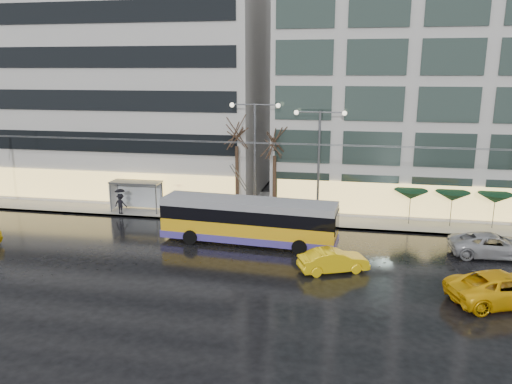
# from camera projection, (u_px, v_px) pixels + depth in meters

# --- Properties ---
(ground) EXTENTS (140.00, 140.00, 0.00)m
(ground) POSITION_uv_depth(u_px,v_px,m) (189.00, 266.00, 30.40)
(ground) COLOR black
(ground) RESTS_ON ground
(sidewalk) EXTENTS (80.00, 10.00, 0.15)m
(sidewalk) POSITION_uv_depth(u_px,v_px,m) (262.00, 206.00, 43.37)
(sidewalk) COLOR gray
(sidewalk) RESTS_ON ground
(kerb) EXTENTS (80.00, 0.10, 0.15)m
(kerb) POSITION_uv_depth(u_px,v_px,m) (251.00, 223.00, 38.65)
(kerb) COLOR slate
(kerb) RESTS_ON ground
(building_left) EXTENTS (34.00, 14.00, 22.00)m
(building_left) POSITION_uv_depth(u_px,v_px,m) (90.00, 75.00, 48.76)
(building_left) COLOR #B3B0AB
(building_left) RESTS_ON sidewalk
(building_right) EXTENTS (32.00, 14.00, 25.00)m
(building_right) POSITION_uv_depth(u_px,v_px,m) (471.00, 57.00, 42.05)
(building_right) COLOR #B3B0AB
(building_right) RESTS_ON sidewalk
(trolleybus) EXTENTS (12.22, 5.12, 5.60)m
(trolleybus) POSITION_uv_depth(u_px,v_px,m) (248.00, 222.00, 34.10)
(trolleybus) COLOR gold
(trolleybus) RESTS_ON ground
(catenary) EXTENTS (42.24, 5.12, 7.00)m
(catenary) POSITION_uv_depth(u_px,v_px,m) (234.00, 173.00, 36.77)
(catenary) COLOR #595B60
(catenary) RESTS_ON ground
(bus_shelter) EXTENTS (4.20, 1.60, 2.51)m
(bus_shelter) POSITION_uv_depth(u_px,v_px,m) (133.00, 189.00, 41.65)
(bus_shelter) COLOR #595B60
(bus_shelter) RESTS_ON sidewalk
(street_lamp_near) EXTENTS (3.96, 0.36, 9.03)m
(street_lamp_near) POSITION_uv_depth(u_px,v_px,m) (255.00, 144.00, 38.91)
(street_lamp_near) COLOR #595B60
(street_lamp_near) RESTS_ON sidewalk
(street_lamp_far) EXTENTS (3.96, 0.36, 8.53)m
(street_lamp_far) POSITION_uv_depth(u_px,v_px,m) (319.00, 150.00, 38.06)
(street_lamp_far) COLOR #595B60
(street_lamp_far) RESTS_ON sidewalk
(tree_a) EXTENTS (3.20, 3.20, 8.40)m
(tree_a) POSITION_uv_depth(u_px,v_px,m) (237.00, 129.00, 39.11)
(tree_a) COLOR black
(tree_a) RESTS_ON sidewalk
(tree_b) EXTENTS (3.20, 3.20, 7.70)m
(tree_b) POSITION_uv_depth(u_px,v_px,m) (275.00, 139.00, 38.92)
(tree_b) COLOR black
(tree_b) RESTS_ON sidewalk
(parasol_a) EXTENTS (2.50, 2.50, 2.65)m
(parasol_a) POSITION_uv_depth(u_px,v_px,m) (411.00, 195.00, 37.77)
(parasol_a) COLOR #595B60
(parasol_a) RESTS_ON sidewalk
(parasol_b) EXTENTS (2.50, 2.50, 2.65)m
(parasol_b) POSITION_uv_depth(u_px,v_px,m) (452.00, 196.00, 37.22)
(parasol_b) COLOR #595B60
(parasol_b) RESTS_ON sidewalk
(parasol_c) EXTENTS (2.50, 2.50, 2.65)m
(parasol_c) POSITION_uv_depth(u_px,v_px,m) (495.00, 198.00, 36.68)
(parasol_c) COLOR #595B60
(parasol_c) RESTS_ON sidewalk
(taxi_b) EXTENTS (4.38, 2.95, 1.36)m
(taxi_b) POSITION_uv_depth(u_px,v_px,m) (333.00, 261.00, 29.48)
(taxi_b) COLOR yellow
(taxi_b) RESTS_ON ground
(taxi_c) EXTENTS (6.39, 4.51, 1.62)m
(taxi_c) POSITION_uv_depth(u_px,v_px,m) (505.00, 288.00, 25.48)
(taxi_c) COLOR yellow
(taxi_c) RESTS_ON ground
(sedan_silver) EXTENTS (5.46, 2.72, 1.49)m
(sedan_silver) POSITION_uv_depth(u_px,v_px,m) (493.00, 245.00, 31.87)
(sedan_silver) COLOR #9D9DA2
(sedan_silver) RESTS_ON ground
(pedestrian_a) EXTENTS (1.04, 1.06, 2.19)m
(pedestrian_a) POSITION_uv_depth(u_px,v_px,m) (179.00, 192.00, 41.87)
(pedestrian_a) COLOR black
(pedestrian_a) RESTS_ON sidewalk
(pedestrian_b) EXTENTS (0.93, 0.82, 1.59)m
(pedestrian_b) POSITION_uv_depth(u_px,v_px,m) (183.00, 208.00, 39.79)
(pedestrian_b) COLOR black
(pedestrian_b) RESTS_ON sidewalk
(pedestrian_c) EXTENTS (1.15, 0.91, 2.11)m
(pedestrian_c) POSITION_uv_depth(u_px,v_px,m) (120.00, 201.00, 40.68)
(pedestrian_c) COLOR black
(pedestrian_c) RESTS_ON sidewalk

